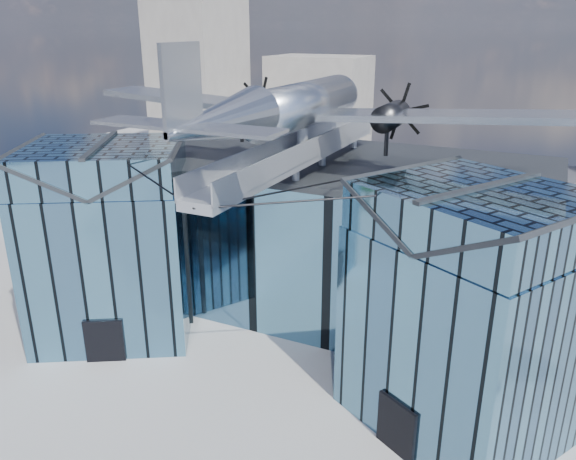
% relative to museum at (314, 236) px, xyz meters
% --- Properties ---
extents(ground_plane, '(120.00, 120.00, 0.00)m').
position_rel_museum_xyz_m(ground_plane, '(-0.00, -5.82, -5.54)').
color(ground_plane, gray).
extents(museum, '(32.88, 24.50, 17.60)m').
position_rel_museum_xyz_m(museum, '(0.00, 0.00, 0.00)').
color(museum, teal).
rests_on(museum, ground).
extents(bg_towers, '(77.00, 24.50, 26.00)m').
position_rel_museum_xyz_m(bg_towers, '(1.45, 44.67, 4.47)').
color(bg_towers, gray).
rests_on(bg_towers, ground).
extents(tree_side_w, '(4.57, 4.57, 5.59)m').
position_rel_museum_xyz_m(tree_side_w, '(-20.25, -3.95, -1.76)').
color(tree_side_w, '#2E2112').
rests_on(tree_side_w, ground).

